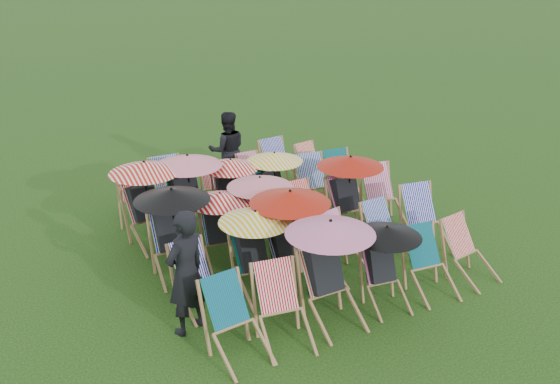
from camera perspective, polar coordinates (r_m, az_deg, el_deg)
name	(u,v)px	position (r m, az deg, el deg)	size (l,w,h in m)	color
ground	(287,248)	(10.73, 0.64, -5.11)	(100.00, 100.00, 0.00)	black
deckchair_0	(237,323)	(7.95, -3.99, -11.82)	(0.76, 0.98, 0.99)	#9B7148
deckchair_1	(283,309)	(8.19, 0.30, -10.62)	(0.77, 0.99, 1.00)	#9B7148
deckchair_2	(331,271)	(8.51, 4.65, -7.20)	(1.23, 1.28, 1.46)	#9B7148
deckchair_3	(385,265)	(9.03, 9.61, -6.63)	(1.00, 1.06, 1.19)	#9B7148
deckchair_4	(431,264)	(9.52, 13.63, -6.40)	(0.70, 0.92, 0.95)	#9B7148
deckchair_5	(471,251)	(10.06, 17.05, -5.19)	(0.76, 0.95, 0.93)	#9B7148
deckchair_6	(199,279)	(8.97, -7.46, -7.91)	(0.70, 0.91, 0.92)	#9B7148
deckchair_7	(256,252)	(9.14, -2.19, -5.53)	(1.08, 1.13, 1.29)	#9B7148
deckchair_8	(291,236)	(9.41, 1.02, -4.06)	(1.23, 1.29, 1.45)	#9B7148
deckchair_9	(343,247)	(9.79, 5.81, -5.03)	(0.78, 0.96, 0.94)	#9B7148
deckchair_10	(387,233)	(10.33, 9.79, -3.75)	(0.67, 0.89, 0.93)	#9B7148
deckchair_11	(426,220)	(10.80, 13.23, -2.53)	(0.80, 1.03, 1.03)	#9B7148
deckchair_12	(173,231)	(9.76, -9.75, -3.57)	(1.18, 1.23, 1.40)	#9B7148
deckchair_13	(220,228)	(10.05, -5.51, -3.27)	(1.00, 1.05, 1.18)	#9B7148
deckchair_14	(262,214)	(10.33, -1.69, -2.03)	(1.10, 1.19, 1.30)	#9B7148
deckchair_15	(306,217)	(10.65, 2.36, -2.29)	(0.69, 0.96, 1.02)	#9B7148
deckchair_16	(350,194)	(11.06, 6.44, -0.19)	(1.17, 1.22, 1.39)	#9B7148
deckchair_17	(384,197)	(11.60, 9.46, -0.43)	(0.81, 1.03, 1.03)	#9B7148
deckchair_18	(147,202)	(10.85, -12.04, -0.88)	(1.21, 1.31, 1.44)	#9B7148
deckchair_19	(189,194)	(11.06, -8.29, -0.16)	(1.21, 1.27, 1.43)	#9B7148
deckchair_20	(230,191)	(11.37, -4.55, 0.05)	(1.03, 1.10, 1.23)	#9B7148
deckchair_21	(276,185)	(11.60, -0.41, 0.68)	(1.06, 1.13, 1.25)	#9B7148
deckchair_22	(316,185)	(12.02, 3.28, 0.66)	(0.79, 1.01, 1.02)	#9B7148
deckchair_23	(344,180)	(12.32, 5.84, 1.11)	(0.73, 0.97, 1.01)	#9B7148
deckchair_24	(133,198)	(11.90, -13.31, -0.57)	(0.72, 0.90, 0.87)	#9B7148
deckchair_25	(172,187)	(12.07, -9.88, 0.43)	(0.68, 0.94, 1.01)	#9B7148
deckchair_26	(216,186)	(12.30, -5.90, 0.57)	(0.63, 0.81, 0.81)	#9B7148
deckchair_27	(255,176)	(12.67, -2.29, 1.43)	(0.59, 0.80, 0.84)	#9B7148
deckchair_28	(282,167)	(12.95, 0.20, 2.34)	(0.78, 1.01, 1.02)	#9B7148
deckchair_29	(314,166)	(13.23, 3.17, 2.39)	(0.70, 0.88, 0.87)	#9B7148
person_left	(186,273)	(8.30, -8.61, -7.29)	(0.64, 0.42, 1.77)	black
person_rear	(227,150)	(13.03, -4.82, 3.84)	(0.80, 0.62, 1.64)	black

